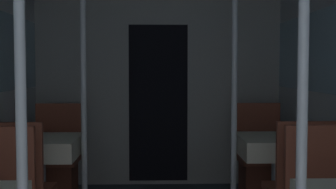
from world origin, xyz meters
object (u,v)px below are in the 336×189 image
Objects in this scene: chair_left_far_1 at (56,175)px; chair_right_far_1 at (261,174)px; support_pole_left_0 at (21,119)px; support_pole_left_1 at (84,95)px; support_pole_right_1 at (234,95)px; dining_table_left_1 at (39,152)px; dining_table_right_1 at (278,151)px; support_pole_right_0 at (302,119)px.

chair_right_far_1 is at bearing -180.00° from chair_left_far_1.
support_pole_left_0 is 1.00× the size of support_pole_left_1.
support_pole_left_0 is at bearing -124.73° from support_pole_right_1.
support_pole_left_1 is at bearing 0.00° from dining_table_left_1.
dining_table_right_1 is at bearing 90.00° from chair_right_far_1.
support_pole_left_0 and support_pole_left_1 have the same top height.
dining_table_right_1 is (1.56, 0.00, -0.46)m from support_pole_left_1.
dining_table_left_1 is 2.04m from chair_right_far_1.
chair_left_far_1 and chair_right_far_1 have the same top height.
support_pole_left_0 reaches higher than dining_table_right_1.
chair_left_far_1 is 1.29× the size of dining_table_right_1.
support_pole_left_0 reaches higher than chair_left_far_1.
support_pole_left_0 is 1.83m from dining_table_left_1.
support_pole_left_1 is 2.93× the size of dining_table_right_1.
dining_table_right_1 is at bearing 0.00° from support_pole_right_1.
dining_table_left_1 is at bearing 90.00° from chair_left_far_1.
dining_table_right_1 is at bearing 47.98° from support_pole_left_0.
support_pole_right_1 is (0.00, 1.73, 0.00)m from support_pole_right_0.
dining_table_left_1 is 0.68m from chair_left_far_1.
support_pole_right_1 is at bearing 58.90° from chair_right_far_1.
support_pole_right_0 reaches higher than dining_table_right_1.
chair_right_far_1 is at bearing 90.00° from dining_table_right_1.
support_pole_left_0 is 2.93× the size of dining_table_left_1.
support_pole_left_1 is at bearing 180.00° from support_pole_right_1.
support_pole_left_1 is 1.63m from dining_table_right_1.
support_pole_left_0 is 2.26× the size of chair_right_far_1.
chair_left_far_1 is at bearing 162.74° from dining_table_right_1.
support_pole_left_0 is 2.91m from chair_right_far_1.
support_pole_right_0 is 2.26× the size of chair_right_far_1.
chair_right_far_1 is (1.56, 0.60, -0.78)m from support_pole_left_1.
support_pole_left_0 is 1.00× the size of support_pole_right_1.
support_pole_right_0 is at bearing -55.27° from support_pole_left_1.
chair_right_far_1 is (1.92, 0.00, 0.00)m from chair_left_far_1.
support_pole_right_1 is (-0.36, -0.60, 0.78)m from chair_right_far_1.
support_pole_right_1 is at bearing 55.27° from support_pole_left_0.
dining_table_right_1 is 0.77× the size of chair_right_far_1.
dining_table_right_1 is (1.92, 0.00, 0.00)m from dining_table_left_1.
chair_left_far_1 is 0.44× the size of support_pole_right_0.
support_pole_left_1 and support_pole_right_1 have the same top height.
support_pole_left_0 is 2.38m from dining_table_right_1.
chair_right_far_1 is 0.44× the size of support_pole_right_1.
chair_left_far_1 is 1.04m from support_pole_left_1.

